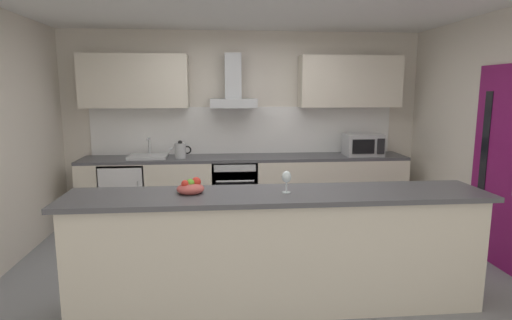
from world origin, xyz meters
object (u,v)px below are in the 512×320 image
Objects in this scene: sink at (148,156)px; range_hood at (233,91)px; fruit_bowl at (191,188)px; wine_glass at (287,178)px; oven at (234,189)px; refrigerator at (126,194)px; microwave at (363,145)px; kettle at (180,150)px.

range_hood is (1.14, 0.12, 0.86)m from sink.
range_hood is 3.27× the size of fruit_bowl.
wine_glass is at bearing -82.35° from range_hood.
refrigerator is (-1.45, -0.00, -0.03)m from oven.
microwave is 2.27× the size of fruit_bowl.
oven is 0.94× the size of refrigerator.
oven is 1.23m from sink.
fruit_bowl is at bearing -82.98° from kettle.
microwave is at bearing -0.76° from sink.
wine_glass is (1.04, -2.29, 0.10)m from kettle.
sink is 2.39m from fruit_bowl.
range_hood is (-1.78, 0.16, 0.74)m from microwave.
refrigerator is 3.29m from microwave.
fruit_bowl is (1.02, -2.26, 0.60)m from refrigerator.
kettle is 1.07m from range_hood.
wine_glass is (1.47, -2.34, 0.17)m from sink.
oven is 1.45m from refrigerator.
fruit_bowl is (-2.22, -2.24, -0.03)m from microwave.
oven reaches higher than refrigerator.
fruit_bowl is (0.27, -2.23, 0.02)m from kettle.
range_hood is 2.57m from wine_glass.
kettle is 2.52m from wine_glass.
sink is at bearing 122.14° from wine_glass.
range_hood is at bearing 174.95° from microwave.
kettle is (0.74, -0.03, 0.58)m from refrigerator.
refrigerator is 0.59m from sink.
fruit_bowl is at bearing 175.52° from wine_glass.
fruit_bowl is at bearing -100.29° from range_hood.
range_hood reaches higher than oven.
refrigerator is at bearing 127.48° from wine_glass.
microwave is at bearing 57.74° from wine_glass.
wine_glass is 0.77m from fruit_bowl.
oven is at bearing -0.55° from sink.
sink is 1.73× the size of kettle.
range_hood is (0.00, 0.13, 1.33)m from oven.
sink is (0.31, 0.01, 0.50)m from refrigerator.
wine_glass is at bearing -4.48° from fruit_bowl.
wine_glass is (0.33, -2.33, 0.64)m from oven.
fruit_bowl is (-0.76, 0.06, -0.08)m from wine_glass.
sink reaches higher than refrigerator.
microwave reaches higher than wine_glass.
kettle reaches higher than refrigerator.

